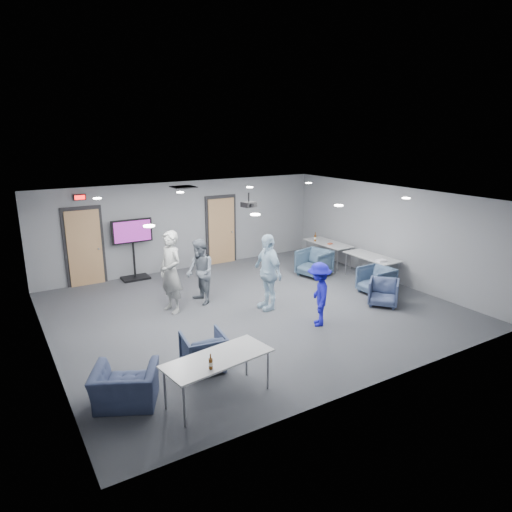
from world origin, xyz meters
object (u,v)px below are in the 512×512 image
person_a (171,272)px  chair_right_b (376,280)px  person_b (200,272)px  tv_stand (133,246)px  bottle_front (211,363)px  chair_front_b (125,387)px  table_right_a (328,244)px  table_front_left (218,360)px  chair_right_c (383,292)px  chair_right_a (314,263)px  projector (249,204)px  chair_front_a (204,351)px  person_c (268,272)px  person_d (319,294)px  table_right_b (372,258)px  bottle_right (315,238)px

person_a → chair_right_b: person_a is taller
person_b → tv_stand: size_ratio=0.92×
person_b → bottle_front: person_b is taller
chair_front_b → table_right_a: size_ratio=0.57×
chair_front_b → person_a: bearing=-95.2°
table_front_left → chair_right_c: bearing=8.1°
chair_right_c → tv_stand: 6.98m
chair_right_a → projector: projector is taller
chair_right_b → chair_front_a: size_ratio=1.05×
person_b → projector: projector is taller
table_right_a → table_front_left: size_ratio=0.92×
person_a → tv_stand: person_a is taller
person_b → table_front_left: (-1.52, -4.00, -0.13)m
person_b → tv_stand: tv_stand is taller
chair_right_a → table_right_a: 1.33m
person_c → person_d: size_ratio=1.29×
chair_right_a → table_right_b: bearing=28.0°
person_d → bottle_front: size_ratio=5.77×
person_d → chair_right_c: size_ratio=2.01×
chair_right_c → table_front_left: 5.55m
table_right_b → bottle_right: size_ratio=5.70×
person_d → chair_right_c: 2.16m
chair_front_b → table_right_a: 8.89m
projector → person_a: bearing=166.8°
chair_front_b → bottle_front: bearing=167.7°
chair_right_a → chair_right_b: chair_right_a is taller
person_b → person_c: bearing=48.0°
person_d → chair_right_a: size_ratio=1.65×
table_front_left → projector: bearing=45.5°
person_d → bottle_front: (-3.44, -1.72, 0.11)m
chair_right_c → bottle_front: (-5.56, -1.82, 0.50)m
tv_stand → chair_front_a: bearing=-94.8°
person_d → chair_right_b: bearing=139.9°
bottle_right → tv_stand: 5.66m
chair_front_a → bottle_right: size_ratio=2.58×
projector → person_c: bearing=-105.5°
table_right_a → table_front_left: bearing=127.9°
tv_stand → table_right_b: bearing=-32.6°
person_b → chair_front_b: bearing=-39.2°
chair_front_a → table_right_b: size_ratio=0.45×
table_right_a → projector: bearing=107.8°
chair_right_b → tv_stand: tv_stand is taller
person_a → table_right_b: (5.69, -0.79, -0.30)m
chair_front_b → person_b: bearing=-103.1°
person_b → bottle_front: bearing=-21.9°
table_right_b → chair_right_b: bearing=142.2°
person_d → bottle_right: (2.98, 3.89, 0.12)m
table_right_a → projector: size_ratio=4.56×
projector → tv_stand: bearing=113.9°
table_right_b → bottle_front: 7.46m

